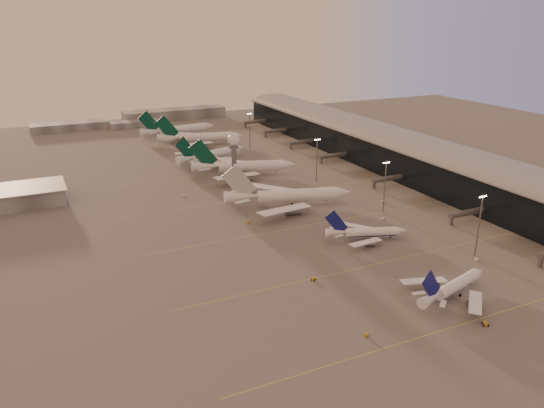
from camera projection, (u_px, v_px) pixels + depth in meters
name	position (u px, v px, depth m)	size (l,w,h in m)	color
ground	(349.00, 286.00, 182.70)	(700.00, 700.00, 0.00)	#585555
taxiway_markings	(337.00, 219.00, 242.44)	(180.00, 185.25, 0.02)	gold
terminal	(401.00, 153.00, 316.29)	(57.00, 362.00, 23.04)	black
radar_tower	(234.00, 150.00, 279.82)	(6.40, 6.40, 31.10)	#5C5E63
mast_a	(479.00, 222.00, 201.42)	(3.60, 0.56, 25.00)	#5C5E63
mast_b	(385.00, 184.00, 247.03)	(3.60, 0.56, 25.00)	#5C5E63
mast_c	(317.00, 158.00, 291.84)	(3.60, 0.56, 25.00)	#5C5E63
mast_d	(250.00, 129.00, 367.65)	(3.60, 0.56, 25.00)	#5C5E63
distant_horizon	(145.00, 118.00, 459.23)	(165.00, 37.50, 9.00)	slate
narrowbody_near	(453.00, 288.00, 174.97)	(36.74, 28.92, 14.69)	white
narrowbody_mid	(366.00, 233.00, 219.45)	(33.57, 26.32, 13.65)	white
widebody_white	(289.00, 198.00, 257.84)	(62.04, 49.06, 22.34)	white
greentail_a	(244.00, 169.00, 307.70)	(59.43, 47.25, 22.33)	white
greentail_b	(213.00, 156.00, 336.30)	(52.33, 41.53, 19.84)	white
greentail_c	(201.00, 139.00, 380.23)	(60.78, 48.58, 22.36)	white
greentail_d	(179.00, 131.00, 406.37)	(60.60, 48.72, 22.03)	white
gsv_truck_a	(367.00, 333.00, 153.86)	(5.54, 2.47, 2.17)	#BF9216
gsv_tug_near	(485.00, 324.00, 159.22)	(3.89, 4.65, 1.14)	#BF9216
gsv_catering_a	(478.00, 256.00, 200.57)	(5.30, 3.06, 4.09)	silver
gsv_tug_mid	(314.00, 279.00, 186.34)	(3.62, 3.79, 0.94)	#BF9216
gsv_truck_b	(384.00, 218.00, 240.67)	(6.44, 4.24, 2.45)	silver
gsv_truck_c	(248.00, 220.00, 237.76)	(5.48, 6.13, 2.46)	#BF9216
gsv_catering_b	(383.00, 198.00, 263.08)	(5.66, 3.17, 4.41)	silver
gsv_tug_far	(273.00, 192.00, 278.23)	(2.84, 3.49, 0.86)	silver
gsv_truck_d	(183.00, 194.00, 272.56)	(3.28, 5.36, 2.04)	silver
gsv_tug_hangar	(276.00, 160.00, 339.59)	(4.18, 3.76, 1.02)	#BF9216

